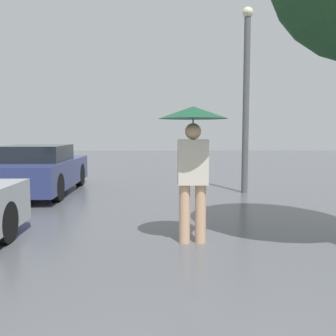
# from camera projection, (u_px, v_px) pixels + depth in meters

# --- Properties ---
(pedestrian) EXTENTS (0.93, 0.93, 1.87)m
(pedestrian) POSITION_uv_depth(u_px,v_px,m) (193.00, 141.00, 5.04)
(pedestrian) COLOR tan
(pedestrian) RESTS_ON ground_plane
(parked_car_farthest) EXTENTS (1.68, 3.97, 1.20)m
(parked_car_farthest) POSITION_uv_depth(u_px,v_px,m) (39.00, 170.00, 9.36)
(parked_car_farthest) COLOR navy
(parked_car_farthest) RESTS_ON ground_plane
(street_lamp) EXTENTS (0.26, 0.26, 4.53)m
(street_lamp) POSITION_uv_depth(u_px,v_px,m) (246.00, 93.00, 9.20)
(street_lamp) COLOR #515456
(street_lamp) RESTS_ON ground_plane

